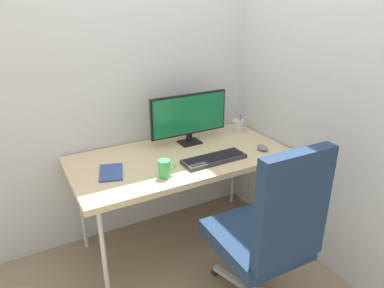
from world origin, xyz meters
The scene contains 11 objects.
ground_plane centered at (0.00, 0.00, 0.00)m, with size 8.00×8.00×0.00m, color gray.
wall_back centered at (0.00, 0.40, 1.40)m, with size 3.12×0.04×2.80m, color silver.
wall_side_right centered at (0.76, -0.24, 1.40)m, with size 0.04×2.40×2.80m, color silver.
desk centered at (0.00, 0.00, 0.67)m, with size 1.45×0.73×0.70m.
office_chair centered at (0.11, -0.79, 0.56)m, with size 0.56×0.59×1.07m.
monitor centered at (0.16, 0.17, 0.91)m, with size 0.59×0.12×0.36m.
keyboard centered at (0.15, -0.18, 0.72)m, with size 0.43×0.15×0.03m.
mouse centered at (0.54, -0.19, 0.72)m, with size 0.06×0.10×0.04m, color slate.
pen_holder centered at (0.60, 0.18, 0.75)m, with size 0.09×0.09×0.17m.
notebook centered at (-0.49, -0.03, 0.71)m, with size 0.14×0.22×0.01m, color #334C8C.
coffee_mug centered at (-0.22, -0.23, 0.76)m, with size 0.11×0.07×0.11m.
Camera 1 is at (-0.97, -1.93, 1.69)m, focal length 33.11 mm.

